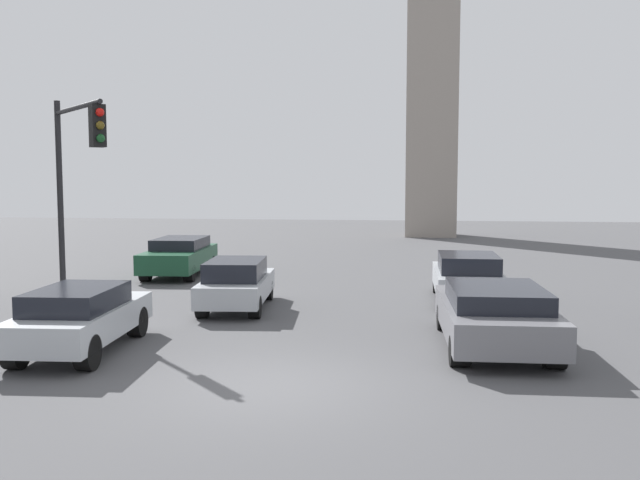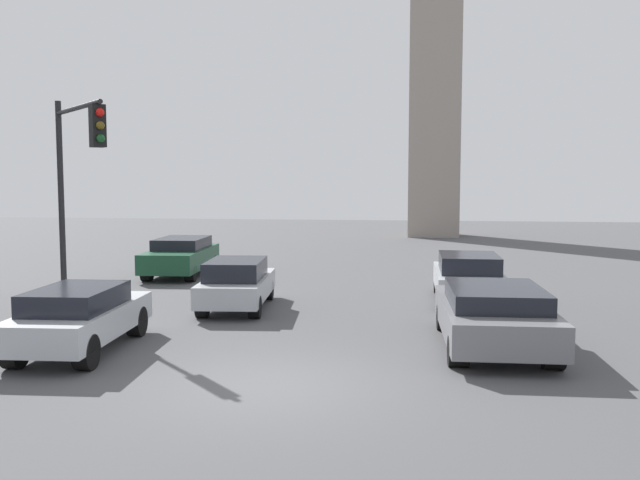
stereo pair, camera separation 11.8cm
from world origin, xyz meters
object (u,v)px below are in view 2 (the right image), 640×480
(car_1, at_px, (237,283))
(car_3, at_px, (80,317))
(car_5, at_px, (494,314))
(car_2, at_px, (181,255))
(traffic_light_1, at_px, (77,161))
(car_4, at_px, (468,277))

(car_1, relative_size, car_3, 0.99)
(car_5, bearing_deg, car_2, 44.82)
(traffic_light_1, height_order, car_5, traffic_light_1)
(car_1, distance_m, car_4, 6.64)
(car_2, height_order, car_3, car_2)
(traffic_light_1, bearing_deg, car_1, 65.52)
(car_2, distance_m, car_5, 14.00)
(car_1, xyz_separation_m, car_2, (-3.72, 6.10, 0.02))
(traffic_light_1, relative_size, car_1, 1.39)
(car_1, height_order, car_3, car_1)
(car_3, distance_m, car_5, 8.56)
(car_2, relative_size, car_4, 1.13)
(car_2, bearing_deg, car_5, 42.88)
(car_2, xyz_separation_m, car_3, (1.72, -11.07, -0.01))
(traffic_light_1, distance_m, car_1, 5.22)
(car_3, bearing_deg, car_4, -54.02)
(traffic_light_1, xyz_separation_m, car_3, (1.82, -3.61, -3.26))
(car_2, bearing_deg, car_4, 63.84)
(car_1, distance_m, car_3, 5.35)
(traffic_light_1, height_order, car_2, traffic_light_1)
(car_1, height_order, car_5, car_1)
(traffic_light_1, relative_size, car_3, 1.37)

